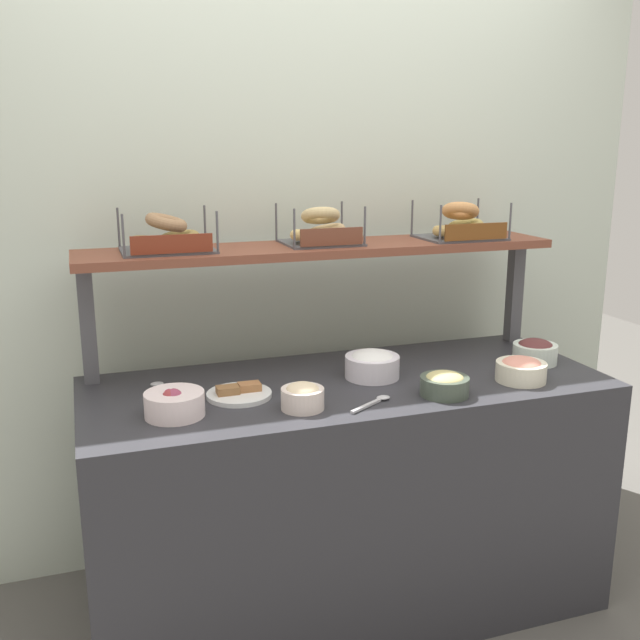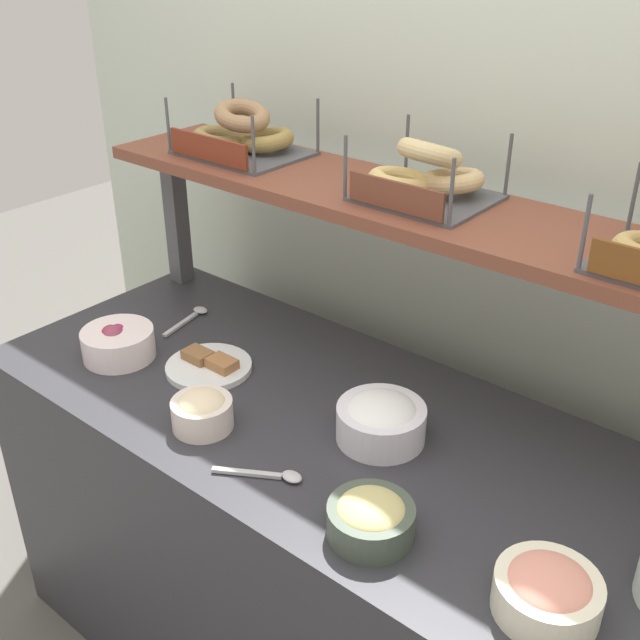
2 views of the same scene
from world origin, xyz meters
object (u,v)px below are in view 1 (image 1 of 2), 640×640
object	(u,v)px
bowl_beet_salad	(174,403)
serving_spoon_near_plate	(161,388)
serving_spoon_by_edge	(376,401)
bowl_chocolate_spread	(535,351)
bowl_potato_salad	(303,396)
bagel_basket_sesame	(460,226)
bowl_hummus	(445,384)
bowl_cream_cheese	(372,364)
bagel_basket_everything	(167,238)
bagel_basket_plain	(319,230)
bowl_lox_spread	(521,369)
serving_plate_white	(239,393)

from	to	relation	value
bowl_beet_salad	serving_spoon_near_plate	xyz separation A→B (m)	(-0.01, 0.25, -0.03)
serving_spoon_by_edge	bowl_chocolate_spread	bearing A→B (deg)	15.62
bowl_potato_salad	bowl_beet_salad	bearing A→B (deg)	170.05
bowl_beet_salad	bowl_potato_salad	xyz separation A→B (m)	(0.38, -0.07, 0.00)
bagel_basket_sesame	serving_spoon_near_plate	bearing A→B (deg)	-173.53
bowl_hummus	bagel_basket_sesame	size ratio (longest dim) A/B	0.52
bowl_cream_cheese	serving_spoon_near_plate	world-z (taller)	bowl_cream_cheese
bowl_beet_salad	serving_spoon_near_plate	size ratio (longest dim) A/B	1.02
serving_spoon_near_plate	bowl_beet_salad	bearing A→B (deg)	-87.46
bowl_chocolate_spread	bowl_cream_cheese	size ratio (longest dim) A/B	0.85
bowl_beet_salad	bagel_basket_everything	world-z (taller)	bagel_basket_everything
bagel_basket_plain	bowl_cream_cheese	bearing A→B (deg)	-69.69
bowl_hummus	bagel_basket_everything	size ratio (longest dim) A/B	0.51
bowl_lox_spread	bowl_potato_salad	bearing A→B (deg)	-179.19
bowl_hummus	bowl_lox_spread	xyz separation A→B (m)	(0.31, 0.04, 0.00)
bowl_chocolate_spread	bagel_basket_everything	world-z (taller)	bagel_basket_everything
bagel_basket_plain	bowl_hummus	bearing A→B (deg)	-63.89
bowl_cream_cheese	bagel_basket_everything	distance (m)	0.82
serving_spoon_near_plate	bagel_basket_everything	world-z (taller)	bagel_basket_everything
bowl_beet_salad	bagel_basket_plain	xyz separation A→B (m)	(0.59, 0.41, 0.44)
bowl_cream_cheese	serving_plate_white	size ratio (longest dim) A/B	0.90
serving_spoon_near_plate	bowl_chocolate_spread	bearing A→B (deg)	-6.17
bowl_beet_salad	serving_plate_white	world-z (taller)	bowl_beet_salad
bowl_chocolate_spread	bowl_cream_cheese	distance (m)	0.63
serving_plate_white	bowl_chocolate_spread	bearing A→B (deg)	0.24
bowl_cream_cheese	bagel_basket_plain	size ratio (longest dim) A/B	0.68
bowl_hummus	bagel_basket_plain	world-z (taller)	bagel_basket_plain
serving_spoon_near_plate	serving_spoon_by_edge	world-z (taller)	same
bowl_potato_salad	bagel_basket_everything	distance (m)	0.72
bowl_beet_salad	bowl_chocolate_spread	distance (m)	1.33
serving_plate_white	serving_spoon_near_plate	size ratio (longest dim) A/B	1.19
bowl_lox_spread	serving_plate_white	xyz separation A→B (m)	(-0.94, 0.15, -0.03)
bagel_basket_everything	bowl_lox_spread	bearing A→B (deg)	-22.83
bowl_potato_salad	bagel_basket_everything	world-z (taller)	bagel_basket_everything
serving_spoon_near_plate	bagel_basket_sesame	distance (m)	1.25
bowl_cream_cheese	serving_spoon_by_edge	bearing A→B (deg)	-110.28
bowl_potato_salad	serving_spoon_near_plate	world-z (taller)	bowl_potato_salad
bagel_basket_sesame	bowl_potato_salad	bearing A→B (deg)	-149.84
bowl_cream_cheese	serving_spoon_by_edge	world-z (taller)	bowl_cream_cheese
serving_plate_white	bagel_basket_everything	distance (m)	0.58
bowl_potato_salad	bowl_cream_cheese	world-z (taller)	bowl_cream_cheese
serving_plate_white	bagel_basket_sesame	world-z (taller)	bagel_basket_sesame
bowl_cream_cheese	bagel_basket_plain	distance (m)	0.52
bowl_lox_spread	serving_plate_white	distance (m)	0.95
bowl_hummus	bagel_basket_sesame	xyz separation A→B (m)	(0.30, 0.48, 0.44)
bagel_basket_plain	bowl_beet_salad	bearing A→B (deg)	-145.06
bowl_beet_salad	serving_spoon_near_plate	distance (m)	0.25
bowl_potato_salad	bowl_lox_spread	xyz separation A→B (m)	(0.78, 0.01, 0.00)
bagel_basket_sesame	bagel_basket_everything	bearing A→B (deg)	178.44
serving_spoon_by_edge	bagel_basket_plain	xyz separation A→B (m)	(-0.01, 0.51, 0.47)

